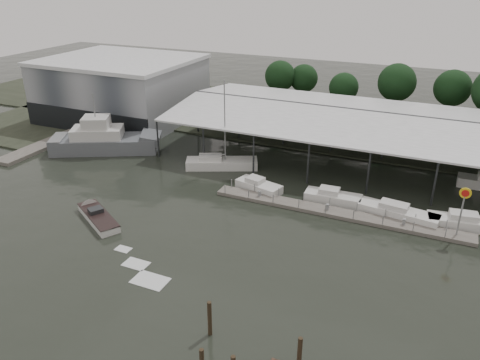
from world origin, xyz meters
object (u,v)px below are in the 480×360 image
at_px(grey_trawler, 105,141).
at_px(speedboat_underway, 96,215).
at_px(shell_fuel_sign, 463,203).
at_px(white_sailboat, 221,163).

height_order(grey_trawler, speedboat_underway, grey_trawler).
relative_size(shell_fuel_sign, speedboat_underway, 0.32).
relative_size(shell_fuel_sign, grey_trawler, 0.35).
distance_m(grey_trawler, speedboat_underway, 20.69).
height_order(shell_fuel_sign, white_sailboat, white_sailboat).
relative_size(grey_trawler, speedboat_underway, 0.93).
distance_m(shell_fuel_sign, speedboat_underway, 37.20).
relative_size(white_sailboat, speedboat_underway, 0.70).
xyz_separation_m(shell_fuel_sign, speedboat_underway, (-35.24, -11.39, -3.53)).
bearing_deg(shell_fuel_sign, speedboat_underway, -162.09).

